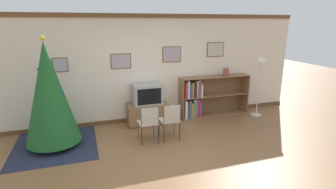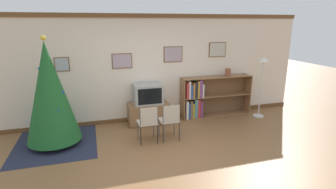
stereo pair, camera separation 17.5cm
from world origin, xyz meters
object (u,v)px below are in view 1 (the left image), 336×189
(folding_chair_left, at_px, (149,122))
(folding_chair_right, at_px, (171,120))
(tv_console, at_px, (147,113))
(bookshelf, at_px, (202,97))
(standing_lamp, at_px, (260,71))
(vase, at_px, (226,72))
(christmas_tree, at_px, (49,94))
(television, at_px, (147,94))

(folding_chair_left, relative_size, folding_chair_right, 1.00)
(tv_console, relative_size, bookshelf, 0.51)
(folding_chair_left, height_order, bookshelf, bookshelf)
(folding_chair_right, distance_m, standing_lamp, 2.97)
(bookshelf, xyz_separation_m, vase, (0.66, -0.05, 0.66))
(folding_chair_left, relative_size, bookshelf, 0.42)
(vase, bearing_deg, standing_lamp, -26.03)
(christmas_tree, xyz_separation_m, tv_console, (2.14, 0.60, -0.86))
(folding_chair_right, xyz_separation_m, standing_lamp, (2.77, 0.75, 0.78))
(tv_console, bearing_deg, vase, 1.01)
(folding_chair_right, bearing_deg, vase, 30.14)
(tv_console, distance_m, television, 0.51)
(tv_console, bearing_deg, television, -90.00)
(tv_console, bearing_deg, christmas_tree, -164.33)
(folding_chair_left, bearing_deg, tv_console, 77.67)
(bookshelf, relative_size, vase, 9.24)
(tv_console, height_order, television, television)
(tv_console, bearing_deg, bookshelf, 3.35)
(television, height_order, bookshelf, bookshelf)
(bookshelf, bearing_deg, television, -176.56)
(christmas_tree, xyz_separation_m, television, (2.14, 0.60, -0.35))
(folding_chair_right, bearing_deg, bookshelf, 42.41)
(vase, xyz_separation_m, standing_lamp, (0.80, -0.39, 0.05))
(christmas_tree, relative_size, folding_chair_right, 2.74)
(christmas_tree, distance_m, television, 2.25)
(folding_chair_right, bearing_deg, standing_lamp, 15.21)
(standing_lamp, bearing_deg, folding_chair_right, -164.79)
(christmas_tree, bearing_deg, television, 15.60)
(standing_lamp, bearing_deg, folding_chair_left, -166.97)
(folding_chair_right, bearing_deg, television, 102.36)
(tv_console, height_order, standing_lamp, standing_lamp)
(bookshelf, xyz_separation_m, standing_lamp, (1.46, -0.44, 0.72))
(vase, height_order, standing_lamp, standing_lamp)
(television, height_order, folding_chair_left, television)
(television, bearing_deg, tv_console, 90.00)
(standing_lamp, bearing_deg, vase, 153.97)
(folding_chair_right, bearing_deg, tv_console, 102.33)
(vase, relative_size, standing_lamp, 0.13)
(television, xyz_separation_m, vase, (2.21, 0.04, 0.42))
(folding_chair_right, bearing_deg, folding_chair_left, 180.00)
(folding_chair_left, bearing_deg, bookshelf, 33.71)
(television, bearing_deg, standing_lamp, -6.62)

